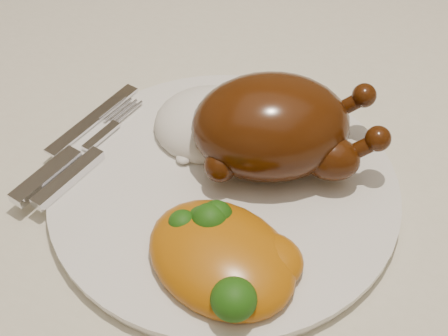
% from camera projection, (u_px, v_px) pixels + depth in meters
% --- Properties ---
extents(dining_table, '(1.60, 0.90, 0.76)m').
position_uv_depth(dining_table, '(305.00, 230.00, 0.67)').
color(dining_table, brown).
rests_on(dining_table, floor).
extents(tablecloth, '(1.73, 1.03, 0.18)m').
position_uv_depth(tablecloth, '(312.00, 184.00, 0.62)').
color(tablecloth, beige).
rests_on(tablecloth, dining_table).
extents(dinner_plate, '(0.36, 0.36, 0.01)m').
position_uv_depth(dinner_plate, '(224.00, 188.00, 0.57)').
color(dinner_plate, white).
rests_on(dinner_plate, tablecloth).
extents(roast_chicken, '(0.19, 0.15, 0.09)m').
position_uv_depth(roast_chicken, '(275.00, 126.00, 0.55)').
color(roast_chicken, '#451F07').
rests_on(roast_chicken, dinner_plate).
extents(rice_mound, '(0.14, 0.13, 0.06)m').
position_uv_depth(rice_mound, '(210.00, 124.00, 0.60)').
color(rice_mound, white).
rests_on(rice_mound, dinner_plate).
extents(mac_and_cheese, '(0.16, 0.14, 0.05)m').
position_uv_depth(mac_and_cheese, '(226.00, 255.00, 0.49)').
color(mac_and_cheese, '#BC610C').
rests_on(mac_and_cheese, dinner_plate).
extents(cutlery, '(0.06, 0.18, 0.01)m').
position_uv_depth(cutlery, '(72.00, 158.00, 0.58)').
color(cutlery, silver).
rests_on(cutlery, dinner_plate).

